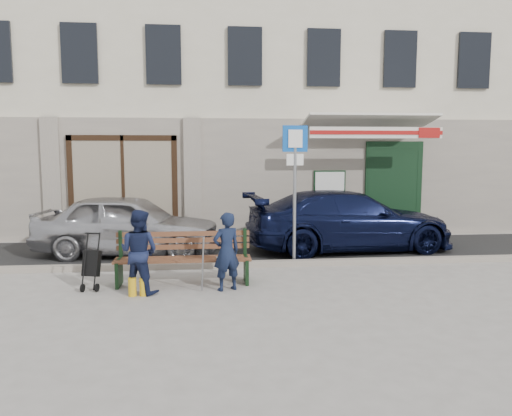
{
  "coord_description": "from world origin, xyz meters",
  "views": [
    {
      "loc": [
        -1.05,
        -8.42,
        2.39
      ],
      "look_at": [
        -0.04,
        1.6,
        1.2
      ],
      "focal_mm": 35.0,
      "sensor_mm": 36.0,
      "label": 1
    }
  ],
  "objects": [
    {
      "name": "woman",
      "position": [
        -2.17,
        -0.15,
        0.7
      ],
      "size": [
        0.84,
        0.76,
        1.4
      ],
      "primitive_type": "imported",
      "rotation": [
        0.0,
        0.0,
        2.72
      ],
      "color": "#161D3D",
      "rests_on": "ground"
    },
    {
      "name": "bench",
      "position": [
        -1.52,
        0.35,
        0.46
      ],
      "size": [
        2.4,
        1.17,
        0.98
      ],
      "color": "brown",
      "rests_on": "ground"
    },
    {
      "name": "car_navy",
      "position": [
        2.31,
        3.0,
        0.71
      ],
      "size": [
        5.04,
        2.4,
        1.42
      ],
      "primitive_type": "imported",
      "rotation": [
        0.0,
        0.0,
        1.66
      ],
      "color": "black",
      "rests_on": "ground"
    },
    {
      "name": "car_silver",
      "position": [
        -2.81,
        2.92,
        0.7
      ],
      "size": [
        4.31,
        2.21,
        1.4
      ],
      "primitive_type": "imported",
      "rotation": [
        0.0,
        0.0,
        1.43
      ],
      "color": "#B1B1B6",
      "rests_on": "ground"
    },
    {
      "name": "curb",
      "position": [
        0.0,
        1.5,
        0.06
      ],
      "size": [
        60.0,
        0.18,
        0.12
      ],
      "primitive_type": "cube",
      "color": "#9E9384",
      "rests_on": "ground"
    },
    {
      "name": "stroller",
      "position": [
        -3.02,
        0.18,
        0.42
      ],
      "size": [
        0.33,
        0.43,
        0.96
      ],
      "rotation": [
        0.0,
        0.0,
        -0.26
      ],
      "color": "black",
      "rests_on": "ground"
    },
    {
      "name": "ground",
      "position": [
        0.0,
        0.0,
        0.0
      ],
      "size": [
        80.0,
        80.0,
        0.0
      ],
      "primitive_type": "plane",
      "color": "#9E9991",
      "rests_on": "ground"
    },
    {
      "name": "asphalt_lane",
      "position": [
        0.0,
        3.1,
        0.01
      ],
      "size": [
        60.0,
        3.2,
        0.01
      ],
      "primitive_type": "cube",
      "color": "#282828",
      "rests_on": "ground"
    },
    {
      "name": "parking_sign",
      "position": [
        0.77,
        1.68,
        1.94
      ],
      "size": [
        0.53,
        0.12,
        2.87
      ],
      "rotation": [
        0.0,
        0.0,
        0.16
      ],
      "color": "gray",
      "rests_on": "ground"
    },
    {
      "name": "man",
      "position": [
        -0.72,
        -0.13,
        0.67
      ],
      "size": [
        0.57,
        0.48,
        1.34
      ],
      "primitive_type": "imported",
      "rotation": [
        0.0,
        0.0,
        3.54
      ],
      "color": "#131B34",
      "rests_on": "ground"
    },
    {
      "name": "building",
      "position": [
        0.01,
        8.45,
        4.97
      ],
      "size": [
        20.0,
        8.27,
        10.0
      ],
      "color": "beige",
      "rests_on": "ground"
    }
  ]
}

